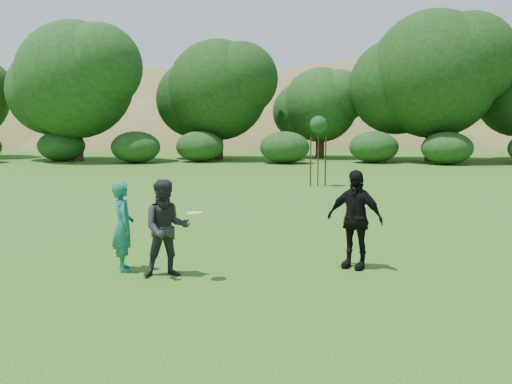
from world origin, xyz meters
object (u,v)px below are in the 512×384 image
at_px(player_teal, 123,226).
at_px(player_grey, 166,228).
at_px(player_black, 355,219).
at_px(sapling, 318,127).

bearing_deg(player_teal, player_grey, -136.20).
distance_m(player_teal, player_black, 4.18).
distance_m(player_black, sapling, 13.01).
height_order(player_black, sapling, sapling).
distance_m(player_grey, sapling, 14.17).
bearing_deg(sapling, player_black, -90.10).
bearing_deg(player_black, sapling, 118.65).
xyz_separation_m(player_grey, player_black, (3.30, 0.77, 0.06)).
bearing_deg(sapling, player_grey, -103.63).
bearing_deg(player_grey, player_black, -2.54).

